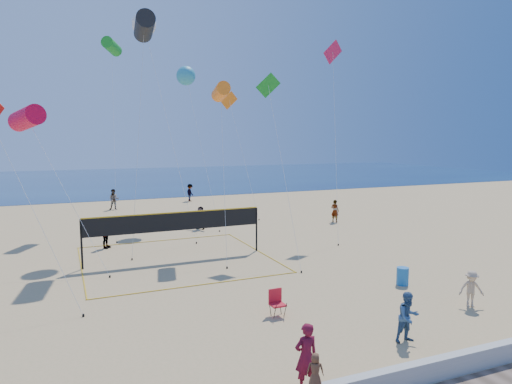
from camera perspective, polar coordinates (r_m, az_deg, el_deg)
name	(u,v)px	position (r m, az deg, el deg)	size (l,w,h in m)	color
ground	(308,347)	(15.16, 6.48, -18.73)	(120.00, 120.00, 0.00)	tan
ocean	(115,179)	(74.52, -17.19, 1.51)	(140.00, 50.00, 0.03)	#10244F
woman	(306,356)	(12.62, 6.27, -19.73)	(0.65, 0.43, 1.79)	maroon
toddler	(315,370)	(11.74, 7.43, -21.23)	(0.41, 0.27, 0.84)	brown
bystander_a	(408,317)	(15.88, 18.49, -14.61)	(0.80, 0.62, 1.64)	#31527C
bystander_b	(471,289)	(19.85, 25.32, -10.87)	(0.92, 0.53, 1.43)	tan
far_person_0	(106,233)	(28.45, -18.29, -4.88)	(1.08, 0.45, 1.84)	gray
far_person_1	(201,218)	(32.85, -6.94, -3.22)	(1.52, 0.48, 1.64)	gray
far_person_2	(335,211)	(35.86, 9.84, -2.35)	(0.64, 0.42, 1.74)	gray
far_person_3	(114,199)	(43.34, -17.33, -0.90)	(0.91, 0.71, 1.87)	gray
far_person_4	(190,193)	(47.38, -8.24, -0.07)	(1.15, 0.66, 1.78)	gray
camp_chair	(276,301)	(17.26, 2.58, -13.43)	(0.55, 0.67, 1.09)	red
trash_barrel	(403,276)	(21.63, 17.85, -9.98)	(0.53, 0.53, 0.79)	#1B65B1
volleyball_net	(175,227)	(24.82, -10.04, -4.30)	(9.79, 9.64, 2.58)	black
kite_0	(27,118)	(26.99, -26.72, 8.23)	(4.52, 6.55, 8.23)	red
kite_1	(144,26)	(28.21, -13.79, 19.47)	(2.10, 3.99, 13.50)	black
kite_2	(221,92)	(27.12, -4.42, 12.37)	(1.82, 5.64, 9.70)	orange
kite_4	(270,97)	(26.36, 1.80, 11.77)	(1.41, 5.57, 10.21)	#188D22
kite_5	(333,63)	(32.44, 9.62, 15.63)	(2.91, 4.56, 13.15)	#CA1D49
kite_6	(144,24)	(31.29, -13.82, 19.67)	(3.19, 4.04, 14.34)	silver
kite_7	(186,76)	(35.96, -8.75, 14.16)	(1.92, 5.74, 11.89)	teal
kite_8	(112,47)	(36.63, -17.60, 16.92)	(1.66, 8.09, 13.73)	#188D22
kite_9	(231,107)	(39.15, -3.16, 10.54)	(1.81, 4.39, 10.44)	orange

